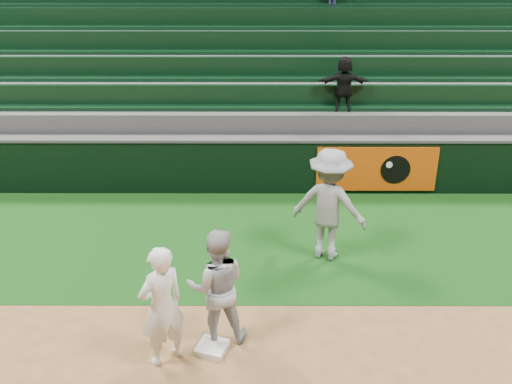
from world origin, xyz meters
TOP-DOWN VIEW (x-y plane):
  - ground at (0.00, 0.00)m, footprint 70.00×70.00m
  - foul_grass at (0.00, 3.00)m, footprint 36.00×4.20m
  - first_base at (-0.20, -0.12)m, footprint 0.50×0.50m
  - first_baseman at (-0.82, -0.31)m, footprint 0.76×0.73m
  - baserunner at (-0.13, 0.16)m, footprint 0.90×0.73m
  - base_coach at (1.65, 2.39)m, footprint 1.49×1.18m
  - field_wall at (0.03, 5.20)m, footprint 36.00×0.45m
  - stadium_seating at (-0.00, 8.97)m, footprint 36.00×5.95m

SIDE VIEW (x-z plane):
  - ground at x=0.00m, z-range 0.00..0.00m
  - foul_grass at x=0.00m, z-range 0.00..0.01m
  - first_base at x=-0.20m, z-range 0.00..0.09m
  - field_wall at x=0.03m, z-range 0.01..1.26m
  - baserunner at x=-0.13m, z-range 0.00..1.72m
  - first_baseman at x=-0.82m, z-range 0.00..1.75m
  - base_coach at x=1.65m, z-range 0.01..2.02m
  - stadium_seating at x=0.00m, z-range -0.73..4.12m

